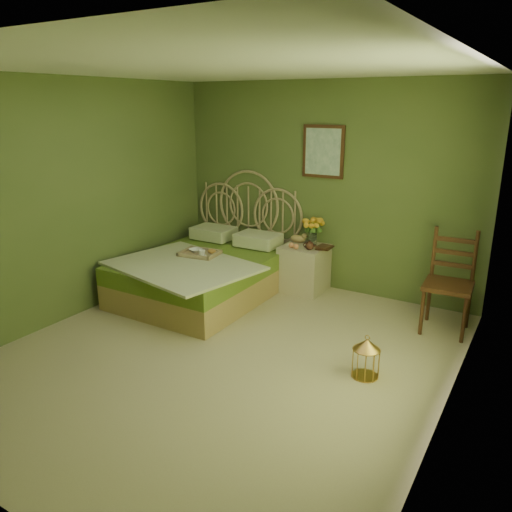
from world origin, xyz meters
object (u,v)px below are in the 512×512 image
Objects in this scene: nightstand at (305,263)px; chair at (451,275)px; birdcage at (366,358)px; bed at (207,270)px.

chair is at bearing -7.98° from nightstand.
chair is 2.98× the size of birdcage.
nightstand is at bearing 168.93° from chair.
chair is at bearing 74.15° from birdcage.
nightstand reaches higher than birdcage.
chair is at bearing 10.26° from bed.
nightstand is 0.95× the size of chair.
birdcage is (-0.40, -1.42, -0.42)m from chair.
bed is at bearing -142.58° from nightstand.
bed is 2.28× the size of nightstand.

